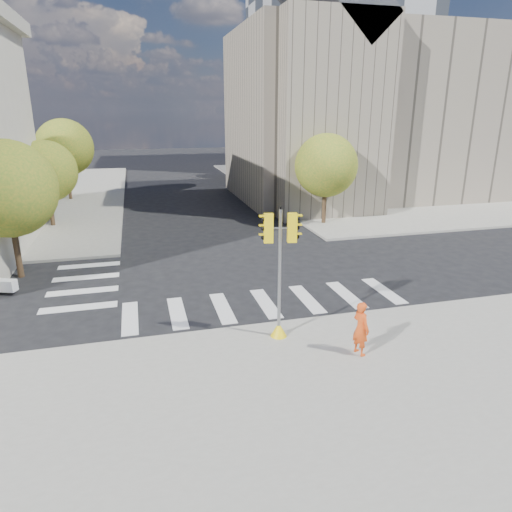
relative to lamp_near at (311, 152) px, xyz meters
The scene contains 15 objects.
ground 16.76m from the lamp_near, 119.74° to the right, with size 160.00×160.00×0.00m, color black.
sidewalk_near 26.63m from the lamp_near, 107.74° to the right, with size 30.00×14.00×0.15m, color gray.
sidewalk_far_right 17.56m from the lamp_near, 45.00° to the left, with size 28.00×40.00×0.15m, color gray.
civic_building 9.54m from the lamp_near, 34.00° to the left, with size 26.00×16.00×19.39m.
office_tower 32.99m from the lamp_near, 63.43° to the left, with size 20.00×18.00×30.00m, color #9EA0A3.
tree_lw_near 21.03m from the lamp_near, 151.61° to the right, with size 4.40×4.40×6.41m.
tree_lw_mid 18.52m from the lamp_near, behind, with size 4.00×4.00×5.77m.
tree_lw_far 21.03m from the lamp_near, 151.61° to the left, with size 4.80×4.80×6.95m.
tree_re_near 4.07m from the lamp_near, 97.13° to the right, with size 4.20×4.20×6.16m.
tree_re_mid 8.02m from the lamp_near, 93.58° to the left, with size 4.60×4.60×6.66m.
tree_re_far 20.02m from the lamp_near, 91.43° to the left, with size 4.00×4.00×5.88m.
lamp_near is the anchor object (origin of this frame).
lamp_far 14.00m from the lamp_near, 90.00° to the left, with size 0.35×0.18×8.11m.
traffic_signal 21.07m from the lamp_near, 114.06° to the right, with size 1.08×0.56×4.55m.
photographer 22.14m from the lamp_near, 107.02° to the right, with size 0.65×0.42×1.78m, color #E04915.
Camera 1 is at (-4.89, -18.56, 7.57)m, focal length 32.00 mm.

